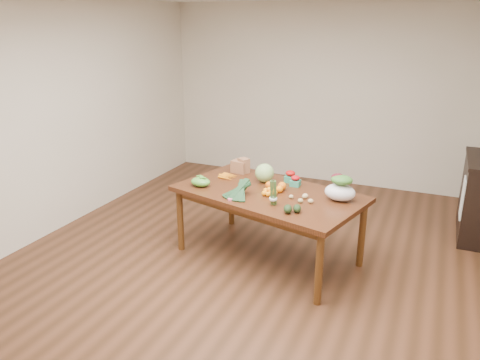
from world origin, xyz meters
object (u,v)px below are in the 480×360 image
at_px(paper_bag, 240,165).
at_px(cabbage, 265,173).
at_px(kale_bunch, 237,190).
at_px(mandarin_cluster, 269,191).
at_px(asparagus_bundle, 273,193).
at_px(dining_table, 268,225).
at_px(salad_bag, 340,189).

xyz_separation_m(paper_bag, cabbage, (0.38, -0.21, 0.02)).
relative_size(paper_bag, cabbage, 1.17).
xyz_separation_m(paper_bag, kale_bunch, (0.30, -0.76, -0.01)).
relative_size(cabbage, kale_bunch, 0.51).
xyz_separation_m(mandarin_cluster, asparagus_bundle, (0.13, -0.25, 0.08)).
height_order(dining_table, cabbage, cabbage).
bearing_deg(paper_bag, salad_bag, -18.85).
bearing_deg(kale_bunch, dining_table, 65.87).
height_order(kale_bunch, asparagus_bundle, asparagus_bundle).
xyz_separation_m(paper_bag, asparagus_bundle, (0.69, -0.80, 0.04)).
height_order(mandarin_cluster, salad_bag, salad_bag).
relative_size(cabbage, mandarin_cluster, 1.14).
bearing_deg(cabbage, dining_table, -61.31).
height_order(cabbage, asparagus_bundle, asparagus_bundle).
distance_m(cabbage, kale_bunch, 0.57).
height_order(cabbage, mandarin_cluster, cabbage).
xyz_separation_m(cabbage, salad_bag, (0.87, -0.22, 0.01)).
relative_size(dining_table, mandarin_cluster, 10.43).
distance_m(dining_table, kale_bunch, 0.59).
relative_size(dining_table, asparagus_bundle, 7.51).
xyz_separation_m(mandarin_cluster, kale_bunch, (-0.27, -0.21, 0.04)).
bearing_deg(paper_bag, cabbage, -28.28).
distance_m(dining_table, mandarin_cluster, 0.43).
bearing_deg(mandarin_cluster, salad_bag, 10.77).
distance_m(kale_bunch, salad_bag, 1.01).
height_order(mandarin_cluster, kale_bunch, kale_bunch).
height_order(asparagus_bundle, salad_bag, asparagus_bundle).
distance_m(cabbage, asparagus_bundle, 0.67).
bearing_deg(cabbage, kale_bunch, -98.57).
height_order(paper_bag, kale_bunch, paper_bag).
bearing_deg(paper_bag, mandarin_cluster, -44.58).
xyz_separation_m(dining_table, mandarin_cluster, (0.03, -0.08, 0.42)).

